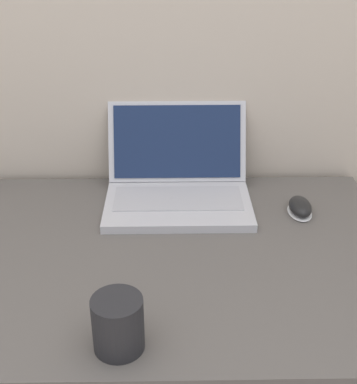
{
  "coord_description": "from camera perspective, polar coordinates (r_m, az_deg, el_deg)",
  "views": [
    {
      "loc": [
        0.04,
        -0.58,
        1.41
      ],
      "look_at": [
        0.06,
        0.47,
        0.84
      ],
      "focal_mm": 50.0,
      "sensor_mm": 36.0,
      "label": 1
    }
  ],
  "objects": [
    {
      "name": "computer_mouse",
      "position": [
        1.29,
        12.84,
        -1.61
      ],
      "size": [
        0.06,
        0.09,
        0.03
      ],
      "color": "white",
      "rests_on": "desk"
    },
    {
      "name": "desk",
      "position": [
        1.38,
        -2.6,
        -19.58
      ],
      "size": [
        1.06,
        0.69,
        0.76
      ],
      "color": "#5B5651",
      "rests_on": "ground_plane"
    },
    {
      "name": "laptop",
      "position": [
        1.3,
        -0.08,
        1.09
      ],
      "size": [
        0.35,
        0.3,
        0.21
      ],
      "color": "silver",
      "rests_on": "desk"
    },
    {
      "name": "drink_cup",
      "position": [
        0.89,
        -6.47,
        -13.72
      ],
      "size": [
        0.08,
        0.08,
        0.1
      ],
      "color": "#232326",
      "rests_on": "desk"
    }
  ]
}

